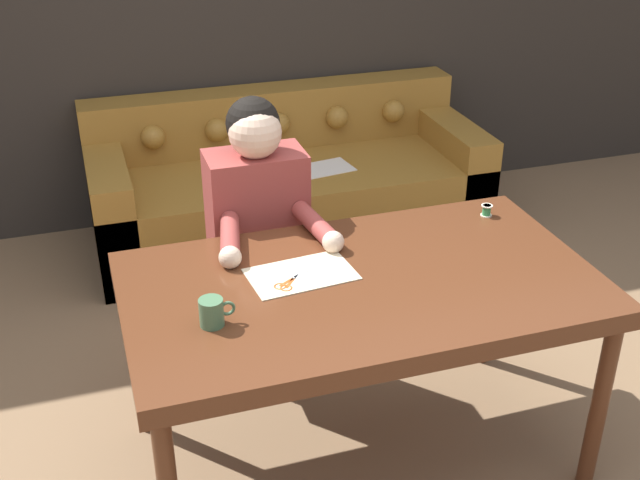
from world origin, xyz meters
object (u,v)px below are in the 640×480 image
at_px(mug, 212,312).
at_px(scissors, 289,282).
at_px(person, 259,244).
at_px(couch, 287,186).
at_px(dining_table, 361,298).
at_px(thread_spool, 487,210).

bearing_deg(mug, scissors, 29.82).
bearing_deg(person, couch, 69.68).
xyz_separation_m(dining_table, thread_spool, (0.63, 0.31, 0.09)).
bearing_deg(scissors, dining_table, -13.15).
relative_size(person, scissors, 7.16).
bearing_deg(mug, dining_table, 11.89).
height_order(dining_table, thread_spool, thread_spool).
bearing_deg(dining_table, thread_spool, 26.07).
bearing_deg(dining_table, person, 108.37).
distance_m(scissors, mug, 0.34).
relative_size(dining_table, person, 1.29).
distance_m(dining_table, couch, 1.91).
bearing_deg(dining_table, mug, -168.11).
bearing_deg(scissors, mug, -150.18).
height_order(scissors, mug, mug).
bearing_deg(thread_spool, mug, -160.06).
bearing_deg(thread_spool, couch, 103.96).
bearing_deg(couch, person, -110.32).
height_order(couch, thread_spool, thread_spool).
bearing_deg(couch, dining_table, -97.72).
height_order(dining_table, couch, couch).
relative_size(dining_table, mug, 14.11).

